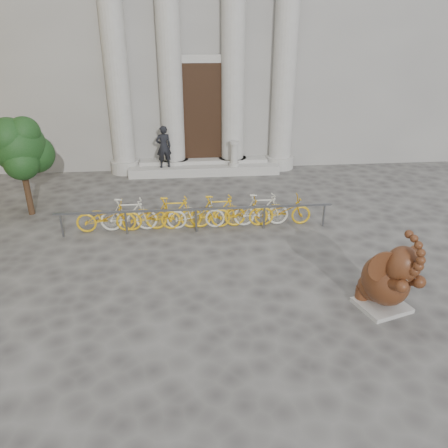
{
  "coord_description": "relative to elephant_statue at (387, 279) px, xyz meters",
  "views": [
    {
      "loc": [
        -0.81,
        -7.73,
        5.51
      ],
      "look_at": [
        0.1,
        1.88,
        1.1
      ],
      "focal_mm": 35.0,
      "sensor_mm": 36.0,
      "label": 1
    }
  ],
  "objects": [
    {
      "name": "bike_rack",
      "position": [
        -3.82,
        4.44,
        -0.22
      ],
      "size": [
        8.0,
        0.53,
        1.0
      ],
      "color": "slate",
      "rests_on": "ground"
    },
    {
      "name": "ground",
      "position": [
        -3.3,
        0.34,
        -0.72
      ],
      "size": [
        80.0,
        80.0,
        0.0
      ],
      "primitive_type": "plane",
      "color": "#474442",
      "rests_on": "ground"
    },
    {
      "name": "tree",
      "position": [
        -8.99,
        5.96,
        1.45
      ],
      "size": [
        1.79,
        1.63,
        3.11
      ],
      "color": "#332114",
      "rests_on": "ground"
    },
    {
      "name": "classical_building",
      "position": [
        -3.3,
        15.28,
        5.27
      ],
      "size": [
        22.0,
        10.7,
        12.0
      ],
      "color": "gray",
      "rests_on": "ground"
    },
    {
      "name": "pedestrian",
      "position": [
        -4.88,
        9.49,
        0.47
      ],
      "size": [
        0.68,
        0.54,
        1.65
      ],
      "primitive_type": "imported",
      "rotation": [
        0.0,
        0.0,
        3.4
      ],
      "color": "black",
      "rests_on": "entrance_steps"
    },
    {
      "name": "entrance_steps",
      "position": [
        -3.3,
        9.74,
        -0.54
      ],
      "size": [
        6.0,
        1.2,
        0.36
      ],
      "primitive_type": "cube",
      "color": "#A8A59E",
      "rests_on": "ground"
    },
    {
      "name": "elephant_statue",
      "position": [
        0.0,
        0.0,
        0.0
      ],
      "size": [
        1.3,
        1.56,
        1.97
      ],
      "rotation": [
        0.0,
        0.0,
        0.29
      ],
      "color": "#A8A59E",
      "rests_on": "ground"
    },
    {
      "name": "balustrade_post",
      "position": [
        -2.11,
        9.44,
        0.1
      ],
      "size": [
        0.4,
        0.4,
        0.99
      ],
      "color": "#A8A59E",
      "rests_on": "entrance_steps"
    }
  ]
}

